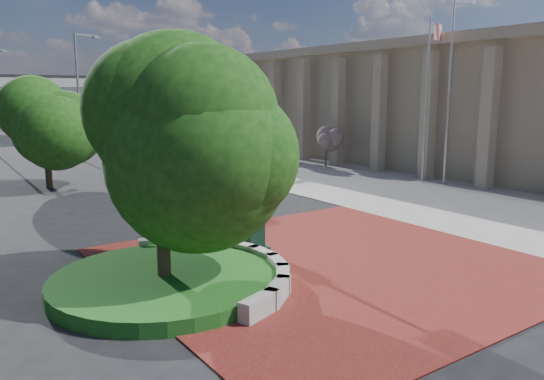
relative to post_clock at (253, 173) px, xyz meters
The scene contains 16 objects.
ground 3.28m from the post_clock, 54.31° to the right, with size 200.00×200.00×0.00m, color black.
plaza 3.84m from the post_clock, 66.38° to the right, with size 12.00×12.00×0.04m, color maroon.
sidewalk 19.27m from the post_clock, 26.26° to the left, with size 20.00×50.00×0.04m, color #9E9B93.
planter_wall 3.26m from the post_clock, 135.62° to the right, with size 2.96×6.77×0.54m.
grass_bed 4.85m from the post_clock, 158.16° to the right, with size 6.10×6.10×0.40m, color #154C16.
civic_building 26.89m from the post_clock, 22.90° to the left, with size 17.35×44.00×8.60m.
tree_planter 4.32m from the post_clock, 158.16° to the right, with size 5.20×5.20×6.33m.
tree_street 16.70m from the post_clock, 99.94° to the left, with size 4.40×4.40×5.45m.
post_clock is the anchor object (origin of this frame).
parked_car 37.11m from the post_clock, 82.28° to the left, with size 1.87×4.66×1.59m, color #520B1C.
flagpole_a 16.46m from the post_clock, 20.08° to the left, with size 1.41×0.52×9.35m.
flagpole_b 17.11m from the post_clock, 16.20° to the left, with size 1.81×0.31×11.64m.
street_lamp_near 27.50m from the post_clock, 85.55° to the left, with size 2.10×0.72×9.51m.
shrub_near 20.53m from the post_clock, 42.69° to the left, with size 1.20×1.20×2.20m.
shrub_mid 22.16m from the post_clock, 51.00° to the left, with size 1.20×1.20×2.20m.
shrub_far 25.08m from the post_clock, 54.80° to the left, with size 1.20×1.20×2.20m.
Camera 1 is at (-10.41, -12.85, 5.25)m, focal length 35.00 mm.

